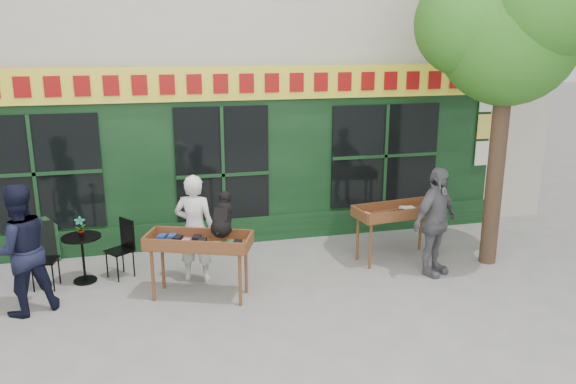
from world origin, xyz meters
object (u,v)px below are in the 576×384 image
object	(u,v)px
book_cart_right	(398,214)
man_left	(20,250)
man_right	(435,222)
book_cart_center	(199,245)
bistro_table	(82,249)
dog	(222,214)
woman	(195,228)

from	to	relation	value
book_cart_right	man_left	bearing A→B (deg)	177.93
man_right	man_left	xyz separation A→B (m)	(-6.22, 0.17, 0.03)
book_cart_center	bistro_table	size ratio (longest dim) A/B	2.14
dog	man_right	distance (m)	3.46
book_cart_center	dog	bearing A→B (deg)	13.25
woman	man_right	xyz separation A→B (m)	(3.78, -0.71, 0.03)
man_right	man_left	world-z (taller)	man_left
woman	bistro_table	xyz separation A→B (m)	(-1.74, 0.36, -0.32)
book_cart_center	woman	xyz separation A→B (m)	(-0.00, 0.65, 0.05)
man_right	bistro_table	world-z (taller)	man_right
bistro_table	man_left	xyz separation A→B (m)	(-0.70, -0.90, 0.39)
woman	dog	bearing A→B (deg)	137.94
woman	man_right	bearing A→B (deg)	-169.25
woman	man_left	world-z (taller)	man_left
bistro_table	man_right	bearing A→B (deg)	-11.01
book_cart_center	man_left	bearing A→B (deg)	-161.29
dog	bistro_table	xyz separation A→B (m)	(-2.09, 1.06, -0.75)
dog	bistro_table	size ratio (longest dim) A/B	0.79
dog	book_cart_right	bearing A→B (deg)	34.67
man_right	bistro_table	xyz separation A→B (m)	(-5.52, 1.07, -0.35)
man_right	book_cart_center	bearing A→B (deg)	151.46
book_cart_center	bistro_table	bearing A→B (deg)	171.10
woman	man_left	bearing A→B (deg)	33.80
woman	book_cart_right	bearing A→B (deg)	-157.96
dog	woman	distance (m)	0.89
book_cart_center	woman	distance (m)	0.65
dog	man_left	xyz separation A→B (m)	(-2.79, 0.16, -0.36)
man_left	dog	bearing A→B (deg)	150.98
book_cart_right	man_left	world-z (taller)	man_left
book_cart_right	man_right	bearing A→B (deg)	-75.83
book_cart_center	woman	size ratio (longest dim) A/B	0.94
book_cart_center	dog	xyz separation A→B (m)	(0.35, -0.05, 0.47)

